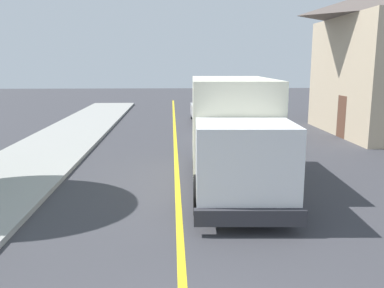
% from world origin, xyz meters
% --- Properties ---
extents(centre_line_yellow, '(0.16, 56.00, 0.01)m').
position_xyz_m(centre_line_yellow, '(0.00, 10.00, 0.00)').
color(centre_line_yellow, gold).
rests_on(centre_line_yellow, ground).
extents(box_truck, '(2.74, 7.29, 3.20)m').
position_xyz_m(box_truck, '(1.68, 8.09, 1.77)').
color(box_truck, '#F2EDCC').
rests_on(box_truck, ground).
extents(parked_car_near, '(1.85, 4.42, 1.67)m').
position_xyz_m(parked_car_near, '(2.16, 15.66, 0.79)').
color(parked_car_near, silver).
rests_on(parked_car_near, ground).
extents(parked_car_mid, '(1.80, 4.40, 1.67)m').
position_xyz_m(parked_car_mid, '(2.04, 22.21, 0.79)').
color(parked_car_mid, '#B7B7BC').
rests_on(parked_car_mid, ground).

